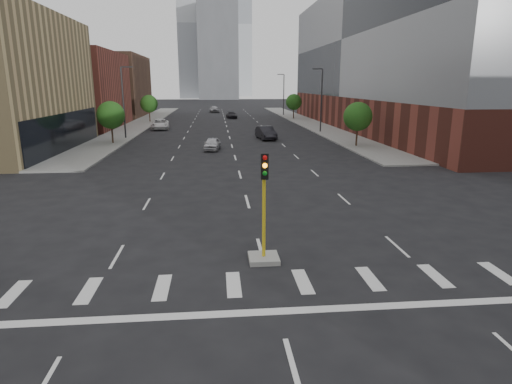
{
  "coord_description": "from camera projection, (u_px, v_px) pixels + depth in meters",
  "views": [
    {
      "loc": [
        -1.8,
        -6.94,
        6.91
      ],
      "look_at": [
        -0.18,
        10.43,
        2.5
      ],
      "focal_mm": 30.0,
      "sensor_mm": 36.0,
      "label": 1
    }
  ],
  "objects": [
    {
      "name": "sidewalk_left_far",
      "position": [
        144.0,
        122.0,
        78.61
      ],
      "size": [
        5.0,
        92.0,
        0.15
      ],
      "primitive_type": "cube",
      "color": "gray",
      "rests_on": "ground"
    },
    {
      "name": "sidewalk_right_far",
      "position": [
        304.0,
        121.0,
        81.32
      ],
      "size": [
        5.0,
        92.0,
        0.15
      ],
      "primitive_type": "cube",
      "color": "gray",
      "rests_on": "ground"
    },
    {
      "name": "building_left_far_a",
      "position": [
        54.0,
        90.0,
        68.31
      ],
      "size": [
        20.0,
        22.0,
        12.0
      ],
      "primitive_type": "cube",
      "color": "brown",
      "rests_on": "ground"
    },
    {
      "name": "building_left_far_b",
      "position": [
        97.0,
        86.0,
        93.28
      ],
      "size": [
        20.0,
        24.0,
        13.0
      ],
      "primitive_type": "cube",
      "color": "brown",
      "rests_on": "ground"
    },
    {
      "name": "building_right_main",
      "position": [
        416.0,
        57.0,
        66.44
      ],
      "size": [
        24.0,
        70.0,
        22.0
      ],
      "color": "brown",
      "rests_on": "ground"
    },
    {
      "name": "tower_left",
      "position": [
        201.0,
        26.0,
        211.61
      ],
      "size": [
        22.0,
        22.0,
        70.0
      ],
      "primitive_type": "cube",
      "color": "#B2B7BC",
      "rests_on": "ground"
    },
    {
      "name": "tower_right",
      "position": [
        234.0,
        26.0,
        250.61
      ],
      "size": [
        20.0,
        20.0,
        80.0
      ],
      "primitive_type": "cube",
      "color": "#B2B7BC",
      "rests_on": "ground"
    },
    {
      "name": "tower_mid",
      "position": [
        218.0,
        50.0,
        196.21
      ],
      "size": [
        18.0,
        18.0,
        44.0
      ],
      "primitive_type": "cube",
      "color": "slate",
      "rests_on": "ground"
    },
    {
      "name": "median_traffic_signal",
      "position": [
        264.0,
        238.0,
        16.97
      ],
      "size": [
        1.2,
        1.2,
        4.4
      ],
      "color": "#999993",
      "rests_on": "ground"
    },
    {
      "name": "streetlight_right_a",
      "position": [
        321.0,
        98.0,
        61.63
      ],
      "size": [
        1.6,
        0.22,
        9.07
      ],
      "color": "#2D2D30",
      "rests_on": "ground"
    },
    {
      "name": "streetlight_right_b",
      "position": [
        283.0,
        93.0,
        95.41
      ],
      "size": [
        1.6,
        0.22,
        9.07
      ],
      "color": "#2D2D30",
      "rests_on": "ground"
    },
    {
      "name": "streetlight_left",
      "position": [
        124.0,
        99.0,
        54.38
      ],
      "size": [
        1.6,
        0.22,
        9.07
      ],
      "color": "#2D2D30",
      "rests_on": "ground"
    },
    {
      "name": "tree_left_near",
      "position": [
        111.0,
        115.0,
        49.9
      ],
      "size": [
        3.2,
        3.2,
        4.85
      ],
      "color": "#382619",
      "rests_on": "ground"
    },
    {
      "name": "tree_left_far",
      "position": [
        149.0,
        104.0,
        78.85
      ],
      "size": [
        3.2,
        3.2,
        4.85
      ],
      "color": "#382619",
      "rests_on": "ground"
    },
    {
      "name": "tree_right_near",
      "position": [
        358.0,
        117.0,
        47.6
      ],
      "size": [
        3.2,
        3.2,
        4.85
      ],
      "color": "#382619",
      "rests_on": "ground"
    },
    {
      "name": "tree_right_far",
      "position": [
        294.0,
        102.0,
        86.21
      ],
      "size": [
        3.2,
        3.2,
        4.85
      ],
      "color": "#382619",
      "rests_on": "ground"
    },
    {
      "name": "car_near_left",
      "position": [
        212.0,
        144.0,
        45.96
      ],
      "size": [
        2.04,
        4.08,
        1.34
      ],
      "primitive_type": "imported",
      "rotation": [
        0.0,
        0.0,
        -0.12
      ],
      "color": "#BCBCC1",
      "rests_on": "ground"
    },
    {
      "name": "car_mid_right",
      "position": [
        266.0,
        133.0,
        54.91
      ],
      "size": [
        2.47,
        5.26,
        1.67
      ],
      "primitive_type": "imported",
      "rotation": [
        0.0,
        0.0,
        0.14
      ],
      "color": "black",
      "rests_on": "ground"
    },
    {
      "name": "car_far_left",
      "position": [
        160.0,
        124.0,
        67.04
      ],
      "size": [
        3.07,
        5.91,
        1.59
      ],
      "primitive_type": "imported",
      "rotation": [
        0.0,
        0.0,
        0.08
      ],
      "color": "white",
      "rests_on": "ground"
    },
    {
      "name": "car_deep_right",
      "position": [
        232.0,
        115.0,
        88.61
      ],
      "size": [
        2.3,
        4.84,
        1.36
      ],
      "primitive_type": "imported",
      "rotation": [
        0.0,
        0.0,
        0.09
      ],
      "color": "black",
      "rests_on": "ground"
    },
    {
      "name": "car_distant",
      "position": [
        214.0,
        109.0,
        106.86
      ],
      "size": [
        2.65,
        5.28,
        1.72
      ],
      "primitive_type": "imported",
      "rotation": [
        0.0,
        0.0,
        0.12
      ],
      "color": "#9F9EA3",
      "rests_on": "ground"
    }
  ]
}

